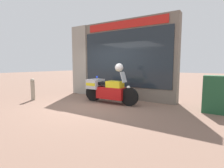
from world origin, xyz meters
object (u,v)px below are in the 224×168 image
at_px(paramedic_motorcycle, 107,89).
at_px(street_bollard, 33,89).
at_px(utility_cabinet, 216,95).
at_px(white_helmet, 119,67).

xyz_separation_m(paramedic_motorcycle, street_bollard, (-2.94, -1.27, -0.06)).
xyz_separation_m(utility_cabinet, white_helmet, (-3.11, -0.62, 0.81)).
distance_m(paramedic_motorcycle, street_bollard, 3.20).
xyz_separation_m(paramedic_motorcycle, white_helmet, (0.55, 0.01, 0.86)).
xyz_separation_m(white_helmet, street_bollard, (-3.49, -1.27, -0.92)).
relative_size(utility_cabinet, white_helmet, 3.76).
xyz_separation_m(paramedic_motorcycle, utility_cabinet, (3.65, 0.63, 0.05)).
bearing_deg(paramedic_motorcycle, utility_cabinet, 8.93).
distance_m(paramedic_motorcycle, utility_cabinet, 3.71).
height_order(paramedic_motorcycle, street_bollard, paramedic_motorcycle).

